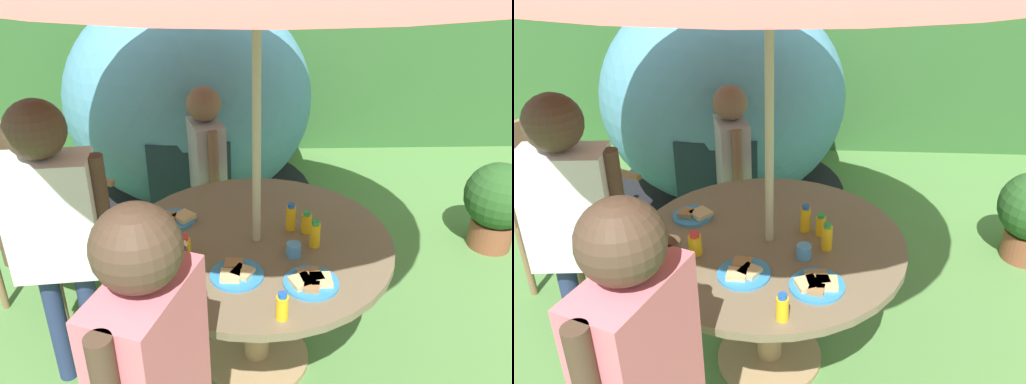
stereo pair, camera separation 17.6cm
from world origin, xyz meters
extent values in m
cube|color=#548442|center=(0.00, 0.00, -0.01)|extent=(10.00, 10.00, 0.02)
cube|color=#33602D|center=(0.00, 3.01, 0.85)|extent=(9.00, 0.70, 1.71)
cylinder|color=tan|center=(0.00, 0.00, 0.01)|extent=(0.52, 0.52, 0.03)
cylinder|color=tan|center=(0.00, 0.00, 0.34)|extent=(0.12, 0.12, 0.68)
cylinder|color=#75664C|center=(0.00, 0.00, 0.70)|extent=(1.21, 1.21, 0.04)
cylinder|color=#B7AD8C|center=(0.00, 0.00, 1.08)|extent=(0.04, 0.04, 2.15)
cylinder|color=brown|center=(-1.02, 0.23, 0.22)|extent=(0.04, 0.04, 0.44)
cylinder|color=brown|center=(-0.80, 0.67, 0.22)|extent=(0.04, 0.04, 0.44)
cylinder|color=brown|center=(-1.43, 0.43, 0.22)|extent=(0.04, 0.04, 0.44)
cylinder|color=brown|center=(-1.21, 0.87, 0.22)|extent=(0.04, 0.04, 0.44)
cube|color=brown|center=(-1.11, 0.55, 0.45)|extent=(0.68, 0.70, 0.04)
cube|color=brown|center=(-1.32, 0.65, 0.76)|extent=(0.27, 0.49, 0.57)
cube|color=brown|center=(-1.22, 0.33, 0.67)|extent=(0.46, 0.25, 0.03)
cube|color=brown|center=(-1.00, 0.77, 0.67)|extent=(0.46, 0.25, 0.03)
ellipsoid|color=teal|center=(-0.44, 1.82, 0.79)|extent=(1.92, 1.96, 1.58)
cylinder|color=black|center=(-0.44, 1.82, 0.01)|extent=(2.00, 2.00, 0.01)
cube|color=#1A313A|center=(-0.38, 0.93, 0.43)|extent=(0.50, 0.07, 0.71)
cylinder|color=brown|center=(1.60, 0.98, 0.10)|extent=(0.28, 0.28, 0.19)
cylinder|color=#3F3F47|center=(-0.29, 0.91, 0.26)|extent=(0.07, 0.07, 0.52)
cylinder|color=#3F3F47|center=(-0.25, 0.78, 0.26)|extent=(0.07, 0.07, 0.52)
cube|color=#99999E|center=(-0.27, 0.84, 0.75)|extent=(0.25, 0.34, 0.44)
cylinder|color=brown|center=(-0.32, 1.01, 0.77)|extent=(0.06, 0.06, 0.40)
cylinder|color=brown|center=(-0.22, 0.68, 0.77)|extent=(0.06, 0.06, 0.40)
sphere|color=brown|center=(-0.27, 0.84, 1.07)|extent=(0.20, 0.20, 0.20)
cylinder|color=navy|center=(-0.92, -0.09, 0.32)|extent=(0.09, 0.09, 0.63)
cylinder|color=navy|center=(-0.77, -0.07, 0.32)|extent=(0.09, 0.09, 0.63)
cube|color=white|center=(-0.85, -0.08, 0.90)|extent=(0.38, 0.23, 0.53)
cylinder|color=#4C3828|center=(-1.05, -0.10, 0.93)|extent=(0.07, 0.07, 0.48)
cylinder|color=#4C3828|center=(-0.64, -0.06, 0.93)|extent=(0.07, 0.07, 0.48)
sphere|color=#4C3828|center=(-0.85, -0.08, 1.28)|extent=(0.24, 0.24, 0.24)
cube|color=#EA727F|center=(-0.33, -0.88, 0.89)|extent=(0.31, 0.41, 0.53)
cylinder|color=#4C3828|center=(-0.26, -0.69, 0.92)|extent=(0.07, 0.07, 0.48)
sphere|color=#4C3828|center=(-0.33, -0.88, 1.28)|extent=(0.24, 0.24, 0.24)
cylinder|color=#66B259|center=(-0.39, -0.26, 0.75)|extent=(0.14, 0.14, 0.05)
ellipsoid|color=gold|center=(-0.39, -0.26, 0.78)|extent=(0.12, 0.12, 0.03)
cylinder|color=#338CD8|center=(-0.09, -0.27, 0.73)|extent=(0.22, 0.22, 0.01)
cube|color=tan|center=(-0.06, -0.27, 0.74)|extent=(0.11, 0.11, 0.02)
cube|color=#9E7547|center=(-0.10, -0.22, 0.74)|extent=(0.08, 0.08, 0.02)
cube|color=tan|center=(-0.11, -0.29, 0.74)|extent=(0.08, 0.08, 0.02)
cylinder|color=#338CD8|center=(-0.38, 0.17, 0.73)|extent=(0.19, 0.19, 0.01)
cube|color=tan|center=(-0.34, 0.17, 0.74)|extent=(0.12, 0.12, 0.02)
cube|color=#9E7547|center=(-0.41, 0.17, 0.74)|extent=(0.07, 0.07, 0.02)
cylinder|color=#338CD8|center=(0.21, -0.33, 0.73)|extent=(0.22, 0.22, 0.01)
cube|color=tan|center=(0.24, -0.33, 0.74)|extent=(0.09, 0.09, 0.02)
cube|color=#9E7547|center=(0.21, -0.30, 0.74)|extent=(0.11, 0.11, 0.02)
cube|color=tan|center=(0.17, -0.34, 0.74)|extent=(0.11, 0.11, 0.02)
cube|color=#9E7547|center=(0.20, -0.37, 0.74)|extent=(0.07, 0.07, 0.02)
cylinder|color=yellow|center=(0.16, 0.08, 0.78)|extent=(0.05, 0.05, 0.11)
cylinder|color=blue|center=(0.16, 0.08, 0.84)|extent=(0.03, 0.03, 0.02)
cylinder|color=yellow|center=(0.23, 0.05, 0.77)|extent=(0.05, 0.05, 0.09)
cylinder|color=green|center=(0.23, 0.05, 0.82)|extent=(0.03, 0.03, 0.02)
cylinder|color=yellow|center=(0.25, -0.06, 0.78)|extent=(0.05, 0.05, 0.11)
cylinder|color=green|center=(0.25, -0.06, 0.84)|extent=(0.03, 0.03, 0.02)
cylinder|color=yellow|center=(-0.31, -0.13, 0.76)|extent=(0.06, 0.06, 0.09)
cylinder|color=red|center=(-0.31, -0.13, 0.82)|extent=(0.04, 0.04, 0.02)
cylinder|color=yellow|center=(0.08, -0.52, 0.77)|extent=(0.05, 0.05, 0.09)
cylinder|color=blue|center=(0.08, -0.52, 0.82)|extent=(0.03, 0.03, 0.02)
cylinder|color=#4C99D8|center=(0.15, -0.13, 0.75)|extent=(0.06, 0.06, 0.06)
camera|label=1|loc=(-0.06, -2.00, 2.03)|focal=37.45mm
camera|label=2|loc=(0.12, -2.00, 2.03)|focal=37.45mm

